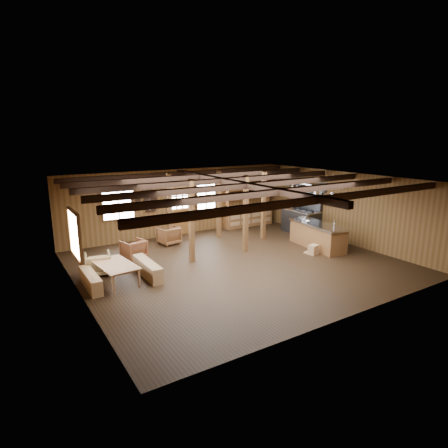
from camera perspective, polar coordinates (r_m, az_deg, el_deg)
The scene contains 22 objects.
room at distance 12.19m, azimuth 2.20°, elevation 0.17°, with size 10.04×9.04×2.84m.
ceiling_joists at distance 12.11m, azimuth 1.78°, elevation 6.24°, with size 9.80×8.82×0.18m.
timber_posts at distance 14.18m, azimuth -0.79°, elevation 2.07°, with size 3.95×2.35×2.80m.
back_door at distance 16.09m, azimuth -6.76°, elevation 1.47°, with size 1.02×0.08×2.15m.
window_back_left at distance 15.06m, azimuth -15.83°, elevation 3.01°, with size 1.32×0.06×1.32m.
window_back_right at distance 16.55m, azimuth -2.77°, elevation 4.42°, with size 1.02×0.06×1.32m.
window_left at distance 10.77m, azimuth -21.83°, elevation -1.51°, with size 0.14×1.24×1.32m.
notice_boards at distance 15.39m, azimuth -11.90°, elevation 3.60°, with size 1.08×0.03×0.90m.
back_counter at distance 17.63m, azimuth 3.64°, elevation 1.67°, with size 2.55×0.60×2.45m.
pendant_lamps at distance 11.84m, azimuth -9.60°, elevation 3.79°, with size 1.86×2.36×0.66m.
pot_rack at distance 14.28m, azimuth 12.16°, elevation 5.44°, with size 0.40×3.00×0.45m.
kitchen_island at distance 14.65m, azimuth 14.06°, elevation -1.67°, with size 1.16×2.58×1.20m.
step_stool at distance 13.84m, azimuth 13.48°, elevation -3.83°, with size 0.39×0.28×0.35m, color #9B6B46.
commercial_range at distance 16.65m, azimuth 11.82°, elevation 0.99°, with size 0.90×1.76×2.17m.
dining_table at distance 11.39m, azimuth -15.99°, elevation -7.20°, with size 1.63×0.91×0.57m, color #9A6A46.
bench_wall at distance 11.25m, azimuth -19.67°, elevation -8.09°, with size 0.30×1.61×0.44m, color #9B6B46.
bench_aisle at distance 11.66m, azimuth -11.59°, elevation -6.68°, with size 0.33×1.74×0.48m, color #9B6B46.
armchair_a at distance 13.35m, azimuth -13.60°, elevation -3.75°, with size 0.72×0.74×0.67m, color brown.
armchair_b at distance 14.84m, azimuth -8.40°, elevation -1.74°, with size 0.74×0.76×0.69m, color brown.
armchair_c at distance 12.16m, azimuth -18.63°, elevation -5.77°, with size 0.73×0.75×0.69m, color olive.
counter_pot at distance 15.07m, azimuth 12.23°, elevation 0.98°, with size 0.27×0.27×0.16m, color silver.
bowl at distance 14.62m, azimuth 12.43°, elevation 0.40°, with size 0.27×0.27×0.07m, color silver.
Camera 1 is at (-6.69, -9.80, 4.21)m, focal length 30.00 mm.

